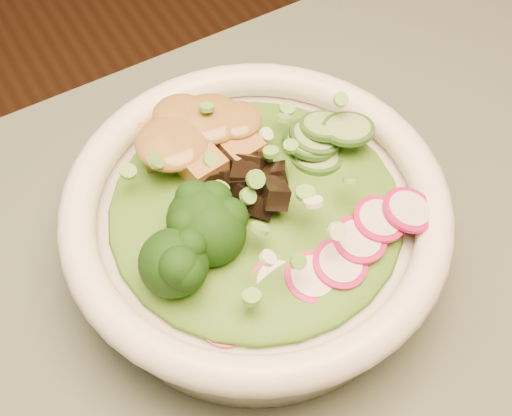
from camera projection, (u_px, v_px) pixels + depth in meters
salad_bowl at (256, 224)px, 0.51m from camera, size 0.27×0.27×0.07m
lettuce_bed at (256, 207)px, 0.49m from camera, size 0.21×0.21×0.02m
broccoli_florets at (191, 254)px, 0.45m from camera, size 0.08×0.08×0.04m
radish_slices at (335, 258)px, 0.46m from camera, size 0.11×0.05×0.02m
cucumber_slices at (320, 143)px, 0.51m from camera, size 0.07×0.07×0.04m
mushroom_heap at (243, 185)px, 0.49m from camera, size 0.07×0.07×0.04m
tofu_cubes at (192, 146)px, 0.51m from camera, size 0.09×0.07×0.04m
peanut_sauce at (191, 134)px, 0.50m from camera, size 0.07×0.06×0.02m
scallion_garnish at (256, 186)px, 0.47m from camera, size 0.19×0.19×0.02m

